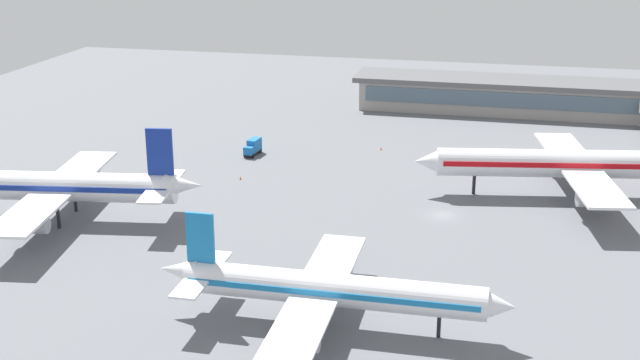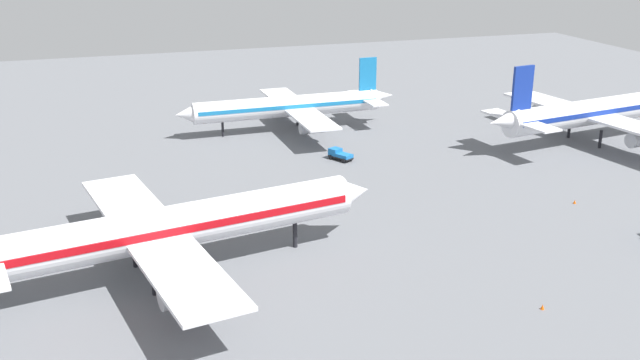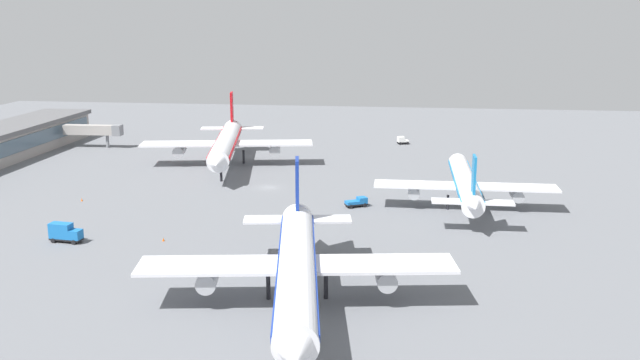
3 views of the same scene
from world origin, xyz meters
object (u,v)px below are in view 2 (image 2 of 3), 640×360
airplane_distant (599,111)px  pushback_tractor (340,154)px  airplane_taxiing (290,106)px  airplane_at_gate (167,228)px  safety_cone_mid_apron (542,307)px  safety_cone_near_gate (575,202)px

airplane_distant → pushback_tractor: size_ratio=11.12×
airplane_taxiing → pushback_tractor: (2.91, -21.37, -4.06)m
airplane_at_gate → airplane_distant: (85.30, 32.11, -0.20)m
pushback_tractor → safety_cone_mid_apron: pushback_tractor is taller
airplane_at_gate → safety_cone_mid_apron: 43.51m
airplane_at_gate → pushback_tractor: (34.45, 36.17, -5.12)m
airplane_distant → safety_cone_near_gate: 37.14m
pushback_tractor → safety_cone_near_gate: pushback_tractor is taller
airplane_at_gate → pushback_tractor: 50.21m
airplane_taxiing → safety_cone_mid_apron: bearing=93.7°
airplane_at_gate → safety_cone_mid_apron: airplane_at_gate is taller
airplane_taxiing → airplane_distant: bearing=154.0°
airplane_distant → pushback_tractor: airplane_distant is taller
airplane_distant → safety_cone_mid_apron: (-47.75, -53.32, -5.59)m
airplane_at_gate → safety_cone_near_gate: size_ratio=91.31×
pushback_tractor → safety_cone_mid_apron: 57.47m
airplane_at_gate → pushback_tractor: bearing=36.3°
airplane_taxiing → airplane_at_gate: bearing=60.6°
safety_cone_near_gate → pushback_tractor: bearing=130.0°
airplane_distant → pushback_tractor: (-50.85, 4.07, -4.92)m
airplane_taxiing → safety_cone_near_gate: 60.46m
safety_cone_mid_apron → pushback_tractor: bearing=93.1°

